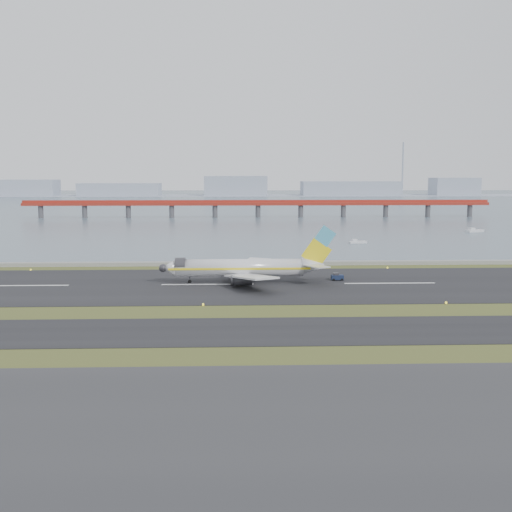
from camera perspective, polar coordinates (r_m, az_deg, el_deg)
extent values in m
plane|color=#364C1B|center=(110.62, -4.89, -5.23)|extent=(1000.00, 1000.00, 0.00)
cube|color=#2B2B2D|center=(58.25, -7.52, -16.96)|extent=(1000.00, 50.00, 0.10)
cube|color=black|center=(98.94, -5.21, -6.70)|extent=(1000.00, 18.00, 0.10)
cube|color=black|center=(140.03, -4.31, -2.55)|extent=(1000.00, 45.00, 0.10)
cube|color=gray|center=(169.59, -3.94, -0.67)|extent=(1000.00, 2.50, 1.00)
cube|color=#4B5D6B|center=(568.41, -2.72, 4.85)|extent=(1400.00, 800.00, 1.30)
cube|color=maroon|center=(358.56, 0.18, 4.65)|extent=(260.00, 5.00, 1.60)
cube|color=maroon|center=(358.49, 0.18, 4.89)|extent=(260.00, 0.40, 1.40)
cylinder|color=#4C4C51|center=(367.59, -14.98, 3.77)|extent=(2.80, 2.80, 7.00)
cylinder|color=#4C4C51|center=(358.79, 0.18, 3.93)|extent=(2.80, 2.80, 7.00)
cylinder|color=#4C4C51|center=(375.20, 15.02, 3.83)|extent=(2.80, 2.80, 7.00)
cube|color=#99A3B5|center=(728.29, -2.60, 5.38)|extent=(1400.00, 80.00, 1.00)
cube|color=#99A3B5|center=(762.09, -19.47, 5.74)|extent=(60.00, 35.00, 18.00)
cube|color=#99A3B5|center=(738.78, -12.00, 5.80)|extent=(90.00, 35.00, 14.00)
cube|color=#99A3B5|center=(728.01, -1.82, 6.25)|extent=(70.00, 35.00, 22.00)
cube|color=#99A3B5|center=(740.41, 8.35, 5.97)|extent=(110.00, 35.00, 16.00)
cube|color=#99A3B5|center=(771.28, 17.20, 5.92)|extent=(50.00, 35.00, 20.00)
cylinder|color=#99A3B5|center=(753.50, 12.91, 7.55)|extent=(1.80, 1.80, 60.00)
cylinder|color=silver|center=(141.19, -1.47, -1.04)|extent=(28.00, 3.80, 3.80)
cone|color=silver|center=(141.86, -7.79, -1.06)|extent=(3.20, 3.80, 3.80)
cone|color=silver|center=(142.26, 5.07, -0.88)|extent=(5.00, 3.80, 3.80)
cube|color=yellow|center=(139.29, -1.46, -1.15)|extent=(31.00, 0.06, 0.45)
cube|color=yellow|center=(143.09, -1.48, -0.92)|extent=(31.00, 0.06, 0.45)
cube|color=silver|center=(132.94, -0.48, -1.86)|extent=(11.31, 15.89, 1.66)
cube|color=silver|center=(149.74, -0.67, -0.83)|extent=(11.31, 15.89, 1.66)
cylinder|color=#333237|center=(135.56, -1.23, -2.20)|extent=(4.20, 2.10, 2.10)
cylinder|color=#333237|center=(147.41, -1.31, -1.43)|extent=(4.20, 2.10, 2.10)
cube|color=yellow|center=(141.98, 5.40, 0.28)|extent=(6.80, 0.35, 6.85)
cube|color=#4AABD2|center=(141.85, 6.18, 1.77)|extent=(4.85, 0.37, 4.90)
cube|color=silver|center=(138.50, 5.39, -0.89)|extent=(5.64, 6.80, 0.22)
cube|color=silver|center=(145.96, 5.00, -0.47)|extent=(5.64, 6.80, 0.22)
cylinder|color=black|center=(141.95, -5.92, -2.27)|extent=(0.80, 0.28, 0.80)
cylinder|color=black|center=(138.91, -0.84, -2.40)|extent=(1.00, 0.38, 1.00)
cylinder|color=black|center=(144.43, -0.89, -2.03)|extent=(1.00, 0.38, 1.00)
cube|color=#16213D|center=(146.25, 7.24, -1.88)|extent=(2.77, 1.59, 1.03)
cube|color=#333237|center=(146.08, 7.11, -1.62)|extent=(1.22, 1.31, 0.60)
cylinder|color=black|center=(145.49, 6.91, -2.11)|extent=(0.61, 0.27, 0.60)
cylinder|color=black|center=(146.83, 6.82, -2.03)|extent=(0.61, 0.27, 0.60)
cylinder|color=black|center=(145.83, 7.65, -2.10)|extent=(0.61, 0.27, 0.60)
cylinder|color=black|center=(147.17, 7.55, -2.02)|extent=(0.61, 0.27, 0.60)
cube|color=silver|center=(226.52, 9.03, 1.22)|extent=(6.50, 3.31, 0.80)
cube|color=silver|center=(225.90, 8.73, 1.39)|extent=(2.05, 1.79, 0.80)
cube|color=silver|center=(281.96, 18.87, 2.11)|extent=(8.32, 5.48, 1.03)
cube|color=silver|center=(280.69, 18.63, 2.29)|extent=(2.82, 2.58, 1.03)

